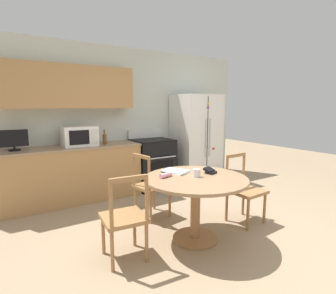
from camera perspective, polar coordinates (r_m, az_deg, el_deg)
The scene contains 16 objects.
ground_plane at distance 3.18m, azimuth 10.74°, elevation -20.08°, with size 14.00×14.00×0.00m, color #9E8466.
back_wall at distance 4.90m, azimuth -12.65°, elevation 7.65°, with size 5.20×0.44×2.60m.
kitchen_counter at distance 4.53m, azimuth -20.44°, elevation -5.54°, with size 2.25×0.64×0.90m.
refrigerator at distance 5.43m, azimuth 6.10°, elevation 1.91°, with size 0.86×0.74×1.76m.
oven_range at distance 4.99m, azimuth -3.43°, elevation -3.48°, with size 0.71×0.68×1.08m.
microwave at distance 4.45m, azimuth -18.71°, elevation 2.27°, with size 0.52×0.40×0.32m.
countertop_tv at distance 4.35m, azimuth -30.55°, elevation 1.43°, with size 0.37×0.16×0.30m.
counter_bottle at distance 4.56m, azimuth -13.63°, elevation 1.77°, with size 0.07×0.07×0.24m.
dining_table at distance 3.03m, azimuth 6.04°, elevation -9.30°, with size 1.17×1.17×0.74m.
dining_chair_left at distance 2.72m, azimuth -9.41°, elevation -15.08°, with size 0.45×0.45×0.90m.
dining_chair_right at distance 3.66m, azimuth 16.28°, elevation -8.98°, with size 0.45×0.45×0.90m.
dining_chair_far at distance 3.68m, azimuth -3.80°, elevation -8.54°, with size 0.49×0.49×0.90m.
candle_glass at distance 3.00m, azimuth 6.22°, elevation -5.75°, with size 0.09×0.09×0.09m.
folded_napkin at distance 2.96m, azimuth -0.48°, elevation -6.12°, with size 0.17×0.10×0.05m.
wallet at distance 3.18m, azimuth 9.13°, elevation -5.19°, with size 0.15×0.15×0.07m.
mail_stack at distance 3.19m, azimuth 1.65°, elevation -5.30°, with size 0.33×0.37×0.02m.
Camera 1 is at (-1.92, -2.03, 1.53)m, focal length 28.00 mm.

